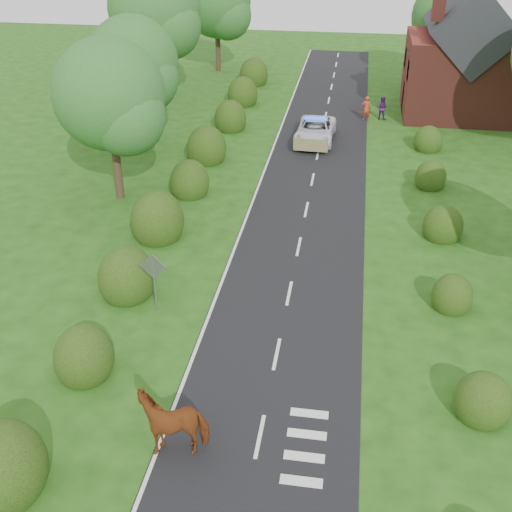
% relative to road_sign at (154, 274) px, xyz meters
% --- Properties ---
extents(ground, '(120.00, 120.00, 0.00)m').
position_rel_road_sign_xyz_m(ground, '(5.00, -2.00, -1.65)').
color(ground, '#1D4811').
extents(road, '(6.00, 70.00, 0.02)m').
position_rel_road_sign_xyz_m(road, '(5.00, 13.00, -1.64)').
color(road, black).
rests_on(road, ground).
extents(road_markings, '(4.96, 70.00, 0.01)m').
position_rel_road_sign_xyz_m(road_markings, '(3.40, 10.93, -1.63)').
color(road_markings, white).
rests_on(road_markings, road).
extents(hedgerow_left, '(2.75, 50.41, 3.00)m').
position_rel_road_sign_xyz_m(hedgerow_left, '(-1.51, 9.69, -0.91)').
color(hedgerow_left, black).
rests_on(hedgerow_left, ground).
extents(hedgerow_right, '(2.10, 45.78, 2.10)m').
position_rel_road_sign_xyz_m(hedgerow_right, '(11.60, 9.21, -1.10)').
color(hedgerow_right, black).
rests_on(hedgerow_right, ground).
extents(tree_left_a, '(5.74, 5.60, 8.38)m').
position_rel_road_sign_xyz_m(tree_left_a, '(-4.75, 9.86, 3.69)').
color(tree_left_a, '#332316').
rests_on(tree_left_a, ground).
extents(tree_left_b, '(5.74, 5.60, 8.07)m').
position_rel_road_sign_xyz_m(tree_left_b, '(-6.25, 17.86, 3.39)').
color(tree_left_b, '#332316').
rests_on(tree_left_b, ground).
extents(tree_left_c, '(6.97, 6.80, 10.22)m').
position_rel_road_sign_xyz_m(tree_left_c, '(-7.70, 27.83, 4.88)').
color(tree_left_c, '#332316').
rests_on(tree_left_c, ground).
extents(tree_left_d, '(6.15, 6.00, 8.89)m').
position_rel_road_sign_xyz_m(tree_left_d, '(-5.23, 37.85, 3.98)').
color(tree_left_d, '#332316').
rests_on(tree_left_d, ground).
extents(tree_right_c, '(6.15, 6.00, 8.58)m').
position_rel_road_sign_xyz_m(tree_right_c, '(14.27, 35.85, 3.69)').
color(tree_right_c, '#332316').
rests_on(tree_right_c, ground).
extents(road_sign, '(1.06, 0.08, 2.53)m').
position_rel_road_sign_xyz_m(road_sign, '(0.00, 0.00, 0.00)').
color(road_sign, gray).
rests_on(road_sign, ground).
extents(house, '(8.00, 7.40, 9.17)m').
position_rel_road_sign_xyz_m(house, '(14.49, 28.00, 2.13)').
color(house, maroon).
rests_on(house, ground).
extents(cow, '(2.66, 1.91, 1.70)m').
position_rel_road_sign_xyz_m(cow, '(2.56, -6.64, -0.80)').
color(cow, maroon).
rests_on(cow, ground).
extents(police_van, '(2.57, 5.32, 1.59)m').
position_rel_road_sign_xyz_m(police_van, '(4.63, 20.48, -0.93)').
color(police_van, silver).
rests_on(police_van, ground).
extents(pedestrian_red, '(0.66, 0.46, 1.74)m').
position_rel_road_sign_xyz_m(pedestrian_red, '(7.87, 25.44, -0.78)').
color(pedestrian_red, '#B43825').
rests_on(pedestrian_red, ground).
extents(pedestrian_purple, '(0.97, 0.86, 1.65)m').
position_rel_road_sign_xyz_m(pedestrian_purple, '(8.98, 25.89, -0.83)').
color(pedestrian_purple, '#431C57').
rests_on(pedestrian_purple, ground).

